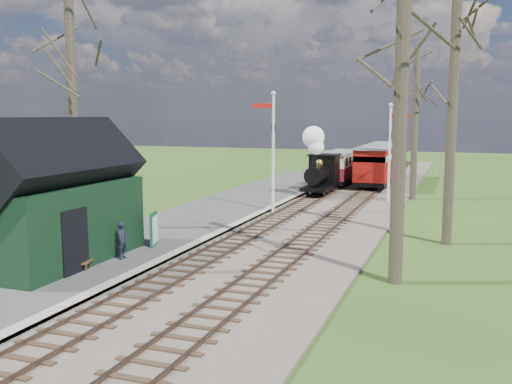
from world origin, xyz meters
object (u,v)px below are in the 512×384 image
(red_carriage_b, at_px, (385,160))
(person, at_px, (122,240))
(station_shed, at_px, (55,200))
(semaphore_far, at_px, (391,145))
(semaphore_near, at_px, (272,143))
(locomotive, at_px, (320,165))
(sign_board, at_px, (154,229))
(coach, at_px, (340,166))
(bench, at_px, (84,254))
(red_carriage_a, at_px, (375,166))

(red_carriage_b, xyz_separation_m, person, (-5.04, -28.65, -0.76))
(station_shed, distance_m, semaphore_far, 20.01)
(semaphore_near, xyz_separation_m, person, (-1.67, -10.97, -2.79))
(station_shed, height_order, locomotive, station_shed)
(locomotive, distance_m, sign_board, 16.20)
(coach, bearing_deg, semaphore_near, -93.35)
(coach, xyz_separation_m, person, (-2.44, -24.10, -0.60))
(red_carriage_b, height_order, bench, red_carriage_b)
(sign_board, bearing_deg, semaphore_far, 65.52)
(station_shed, bearing_deg, semaphore_far, 64.28)
(coach, distance_m, bench, 25.50)
(locomotive, height_order, sign_board, locomotive)
(semaphore_near, distance_m, locomotive, 7.30)
(red_carriage_a, relative_size, bench, 3.60)
(semaphore_near, bearing_deg, person, -98.68)
(station_shed, distance_m, red_carriage_a, 25.16)
(semaphore_near, xyz_separation_m, red_carriage_a, (3.37, 12.19, -2.03))
(semaphore_near, height_order, red_carriage_a, semaphore_near)
(coach, bearing_deg, locomotive, -90.11)
(sign_board, bearing_deg, bench, -101.95)
(station_shed, height_order, bench, station_shed)
(semaphore_near, bearing_deg, red_carriage_b, 79.21)
(station_shed, relative_size, red_carriage_a, 1.15)
(station_shed, distance_m, sign_board, 3.89)
(semaphore_near, relative_size, locomotive, 1.48)
(station_shed, xyz_separation_m, person, (1.85, 1.03, -1.44))
(sign_board, height_order, person, person)
(sign_board, distance_m, bench, 3.34)
(semaphore_near, height_order, person, semaphore_near)
(station_shed, distance_m, red_carriage_b, 30.49)
(station_shed, relative_size, sign_board, 5.02)
(sign_board, bearing_deg, coach, 83.75)
(red_carriage_b, distance_m, sign_board, 27.08)
(semaphore_near, bearing_deg, station_shed, -106.38)
(station_shed, distance_m, semaphore_near, 12.58)
(bench, bearing_deg, locomotive, 80.87)
(red_carriage_a, bearing_deg, bench, -103.18)
(locomotive, bearing_deg, station_shed, -102.67)
(semaphore_far, distance_m, sign_board, 16.58)
(red_carriage_a, xyz_separation_m, bench, (-5.71, -24.36, -1.00))
(semaphore_near, distance_m, red_carriage_b, 18.12)
(semaphore_near, xyz_separation_m, semaphore_far, (5.14, 6.00, -0.27))
(station_shed, height_order, semaphore_near, semaphore_near)
(station_shed, height_order, red_carriage_b, station_shed)
(semaphore_near, xyz_separation_m, coach, (0.77, 13.13, -2.19))
(semaphore_far, bearing_deg, station_shed, -115.72)
(locomotive, height_order, bench, locomotive)
(station_shed, relative_size, semaphore_near, 1.01)
(red_carriage_a, distance_m, bench, 25.04)
(red_carriage_b, bearing_deg, person, -99.98)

